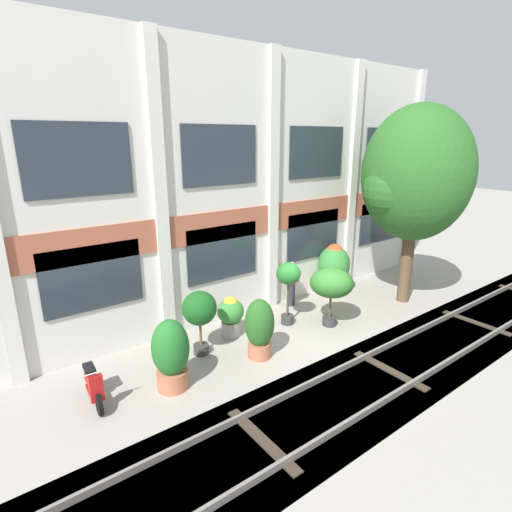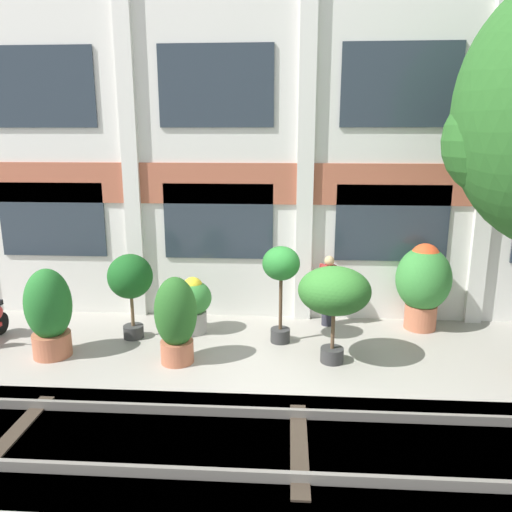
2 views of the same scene
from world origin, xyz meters
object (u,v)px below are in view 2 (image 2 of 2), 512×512
Objects in this scene: potted_plant_stone_basin at (49,312)px; resident_by_doorway at (328,288)px; potted_plant_fluted_column at (176,316)px; potted_plant_glazed_jar at (193,302)px; potted_plant_low_pan at (130,280)px; potted_plant_ribbed_drum at (423,280)px; potted_plant_tall_urn at (281,271)px; potted_plant_terracotta_small at (334,293)px.

resident_by_doorway is (5.41, 1.95, -0.04)m from potted_plant_stone_basin.
potted_plant_stone_basin is 1.05× the size of potted_plant_fluted_column.
potted_plant_glazed_jar is at bearing 88.37° from potted_plant_fluted_column.
potted_plant_glazed_jar is 0.69× the size of potted_plant_low_pan.
potted_plant_ribbed_drum is at bearing 6.32° from potted_plant_glazed_jar.
potted_plant_low_pan is 0.94× the size of potted_plant_ribbed_drum.
resident_by_doorway is at bearing 44.08° from potted_plant_tall_urn.
potted_plant_ribbed_drum is (7.43, 1.88, 0.20)m from potted_plant_stone_basin.
potted_plant_fluted_column is at bearing -42.67° from potted_plant_low_pan.
potted_plant_tall_urn reaches higher than potted_plant_stone_basin.
potted_plant_low_pan reaches higher than potted_plant_fluted_column.
resident_by_doorway reaches higher than potted_plant_glazed_jar.
potted_plant_tall_urn is at bearing -1.08° from resident_by_doorway.
potted_plant_terracotta_small is at bearing -23.79° from potted_plant_glazed_jar.
potted_plant_low_pan is at bearing -171.45° from potted_plant_ribbed_drum.
potted_plant_terracotta_small is at bearing -138.96° from potted_plant_ribbed_drum.
resident_by_doorway is (0.05, 1.87, -0.51)m from potted_plant_terracotta_small.
potted_plant_stone_basin is at bearing -167.75° from potted_plant_tall_urn.
potted_plant_tall_urn is 3.09m from potted_plant_low_pan.
potted_plant_stone_basin reaches higher than potted_plant_glazed_jar.
potted_plant_tall_urn is 1.05× the size of potted_plant_ribbed_drum.
potted_plant_low_pan is at bearing 36.62° from potted_plant_stone_basin.
potted_plant_stone_basin is 1.09× the size of resident_by_doorway.
potted_plant_glazed_jar is 4.97m from potted_plant_ribbed_drum.
potted_plant_tall_urn is 1.12× the size of potted_plant_low_pan.
potted_plant_terracotta_small is (2.85, -1.26, 0.67)m from potted_plant_glazed_jar.
potted_plant_tall_urn is at bearing 138.60° from potted_plant_terracotta_small.
potted_plant_ribbed_drum is at bearing 41.04° from potted_plant_terracotta_small.
potted_plant_tall_urn is 1.32m from potted_plant_terracotta_small.
potted_plant_stone_basin is 2.85m from potted_plant_glazed_jar.
resident_by_doorway is (4.12, 0.99, -0.42)m from potted_plant_low_pan.
potted_plant_tall_urn is 3.22m from potted_plant_ribbed_drum.
potted_plant_fluted_column is at bearing -10.07° from resident_by_doorway.
potted_plant_stone_basin is 1.65m from potted_plant_low_pan.
potted_plant_ribbed_drum is 1.20× the size of resident_by_doorway.
potted_plant_low_pan reaches higher than potted_plant_glazed_jar.
potted_plant_fluted_column is 1.04× the size of resident_by_doorway.
resident_by_doorway is at bearing 88.42° from potted_plant_terracotta_small.
resident_by_doorway is at bearing 19.86° from potted_plant_stone_basin.
potted_plant_fluted_column is 0.90× the size of potted_plant_terracotta_small.
potted_plant_stone_basin is at bearing 177.29° from potted_plant_fluted_column.
potted_plant_low_pan is at bearing 167.77° from potted_plant_terracotta_small.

